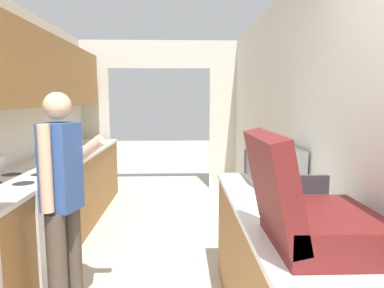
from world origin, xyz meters
name	(u,v)px	position (x,y,z in m)	size (l,w,h in m)	color
wall_left	(1,102)	(-1.24, 2.40, 1.52)	(0.38, 7.47, 2.50)	silver
wall_right	(303,136)	(1.33, 1.93, 1.25)	(0.06, 7.47, 2.50)	silver
wall_far_with_doorway	(160,105)	(0.00, 5.10, 1.44)	(2.99, 0.06, 2.50)	silver
counter_left	(64,194)	(-1.00, 3.18, 0.45)	(0.62, 3.84, 0.89)	#9E6B38
counter_right	(284,277)	(1.00, 1.25, 0.45)	(0.62, 1.99, 0.89)	#9E6B38
range_oven	(20,230)	(-0.99, 2.08, 0.45)	(0.66, 0.74, 1.03)	white
person	(62,202)	(-0.45, 1.57, 0.85)	(0.51, 0.44, 1.58)	#4C4238
suitcase	(306,213)	(0.91, 0.73, 1.04)	(0.55, 0.55, 0.51)	#5B1919
microwave	(273,165)	(1.09, 1.90, 1.02)	(0.39, 0.45, 0.27)	#B7B7BC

